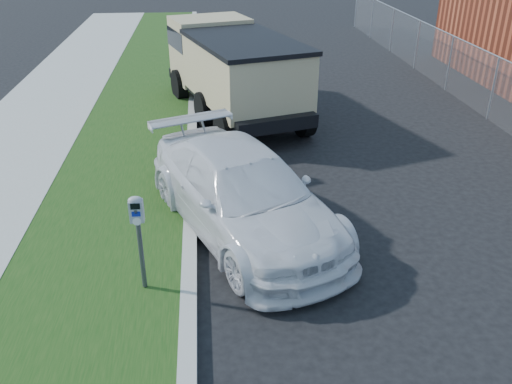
{
  "coord_description": "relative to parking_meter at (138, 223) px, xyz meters",
  "views": [
    {
      "loc": [
        -2.22,
        -7.38,
        5.29
      ],
      "look_at": [
        -1.4,
        1.0,
        1.0
      ],
      "focal_mm": 38.0,
      "sensor_mm": 36.0,
      "label": 1
    }
  ],
  "objects": [
    {
      "name": "streetside",
      "position": [
        -2.29,
        2.38,
        -1.22
      ],
      "size": [
        6.12,
        50.0,
        0.15
      ],
      "color": "gray",
      "rests_on": "ground"
    },
    {
      "name": "white_wagon",
      "position": [
        1.66,
        1.91,
        -0.51
      ],
      "size": [
        4.02,
        5.74,
        1.54
      ],
      "primitive_type": "imported",
      "rotation": [
        0.0,
        0.0,
        0.39
      ],
      "color": "silver",
      "rests_on": "ground"
    },
    {
      "name": "ground",
      "position": [
        3.28,
        0.38,
        -1.29
      ],
      "size": [
        120.0,
        120.0,
        0.0
      ],
      "primitive_type": "plane",
      "color": "black",
      "rests_on": "ground"
    },
    {
      "name": "chainlink_fence",
      "position": [
        9.28,
        7.38,
        -0.02
      ],
      "size": [
        0.06,
        30.06,
        30.0
      ],
      "color": "slate",
      "rests_on": "ground"
    },
    {
      "name": "parking_meter",
      "position": [
        0.0,
        0.0,
        0.0
      ],
      "size": [
        0.22,
        0.15,
        1.57
      ],
      "rotation": [
        0.0,
        0.0,
        -0.0
      ],
      "color": "#3F4247",
      "rests_on": "ground"
    },
    {
      "name": "dump_truck",
      "position": [
        1.87,
        8.69,
        0.11
      ],
      "size": [
        4.06,
        6.74,
        2.49
      ],
      "rotation": [
        0.0,
        0.0,
        0.29
      ],
      "color": "black",
      "rests_on": "ground"
    }
  ]
}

